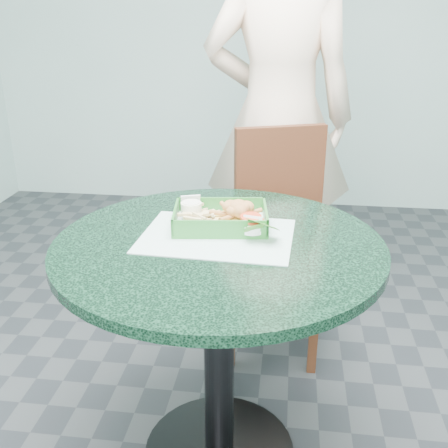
# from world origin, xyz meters

# --- Properties ---
(wall_back) EXTENTS (4.00, 0.04, 2.80)m
(wall_back) POSITION_xyz_m (0.00, 2.50, 1.40)
(wall_back) COLOR silver
(wall_back) RESTS_ON ground
(cafe_table) EXTENTS (0.92, 0.92, 0.75)m
(cafe_table) POSITION_xyz_m (0.00, 0.00, 0.58)
(cafe_table) COLOR black
(cafe_table) RESTS_ON floor
(dining_chair) EXTENTS (0.39, 0.39, 0.93)m
(dining_chair) POSITION_xyz_m (0.15, 0.72, 0.53)
(dining_chair) COLOR black
(dining_chair) RESTS_ON floor
(diner_person) EXTENTS (0.83, 0.55, 2.27)m
(diner_person) POSITION_xyz_m (0.13, 1.03, 1.13)
(diner_person) COLOR beige
(diner_person) RESTS_ON floor
(placemat) EXTENTS (0.44, 0.34, 0.00)m
(placemat) POSITION_xyz_m (-0.01, 0.03, 0.75)
(placemat) COLOR #ACCCC5
(placemat) RESTS_ON cafe_table
(food_basket) EXTENTS (0.27, 0.20, 0.06)m
(food_basket) POSITION_xyz_m (-0.01, 0.10, 0.77)
(food_basket) COLOR #257029
(food_basket) RESTS_ON placemat
(crab_sandwich) EXTENTS (0.13, 0.13, 0.08)m
(crab_sandwich) POSITION_xyz_m (0.04, 0.09, 0.80)
(crab_sandwich) COLOR #E8C75A
(crab_sandwich) RESTS_ON food_basket
(fries_pile) EXTENTS (0.12, 0.13, 0.04)m
(fries_pile) POSITION_xyz_m (-0.07, 0.10, 0.79)
(fries_pile) COLOR #D7BD7F
(fries_pile) RESTS_ON food_basket
(sauce_ramekin) EXTENTS (0.06, 0.06, 0.04)m
(sauce_ramekin) POSITION_xyz_m (-0.10, 0.13, 0.80)
(sauce_ramekin) COLOR white
(sauce_ramekin) RESTS_ON food_basket
(garnish_cup) EXTENTS (0.11, 0.10, 0.04)m
(garnish_cup) POSITION_xyz_m (0.09, 0.02, 0.79)
(garnish_cup) COLOR silver
(garnish_cup) RESTS_ON food_basket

